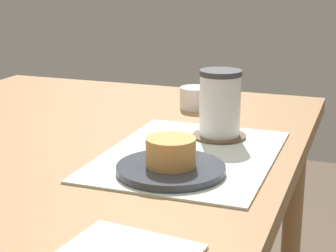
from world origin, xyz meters
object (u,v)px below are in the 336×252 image
pastry (171,152)px  sugar_bowl (195,98)px  coffee_mug (220,103)px  pastry_plate (171,169)px  dining_table (62,176)px

pastry → sugar_bowl: (0.43, 0.09, -0.01)m
coffee_mug → sugar_bowl: 0.24m
coffee_mug → sugar_bowl: bearing=28.5°
pastry_plate → pastry: pastry is taller
dining_table → sugar_bowl: bearing=-30.8°
pastry_plate → coffee_mug: (0.21, -0.02, 0.06)m
coffee_mug → sugar_bowl: coffee_mug is taller
pastry → sugar_bowl: size_ratio=1.12×
dining_table → coffee_mug: bearing=-73.0°
pastry → pastry_plate: bearing=0.0°
coffee_mug → pastry: bearing=174.3°
dining_table → coffee_mug: size_ratio=8.37×
pastry_plate → pastry: 0.03m
pastry → coffee_mug: coffee_mug is taller
dining_table → sugar_bowl: size_ratio=14.75×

